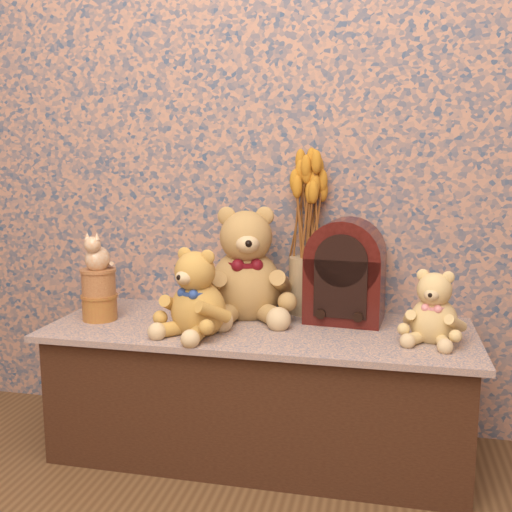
{
  "coord_description": "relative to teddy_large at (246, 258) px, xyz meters",
  "views": [
    {
      "loc": [
        0.4,
        -0.57,
        0.98
      ],
      "look_at": [
        0.0,
        1.19,
        0.67
      ],
      "focal_mm": 41.58,
      "sensor_mm": 36.0,
      "label": 1
    }
  ],
  "objects": [
    {
      "name": "dried_stalks",
      "position": [
        0.2,
        0.09,
        0.19
      ],
      "size": [
        0.24,
        0.24,
        0.39
      ],
      "primitive_type": null,
      "rotation": [
        0.0,
        0.0,
        0.19
      ],
      "color": "#C3781F",
      "rests_on": "ceramic_vase"
    },
    {
      "name": "teddy_medium",
      "position": [
        -0.1,
        -0.23,
        -0.06
      ],
      "size": [
        0.31,
        0.34,
        0.29
      ],
      "primitive_type": null,
      "rotation": [
        0.0,
        0.0,
        -0.37
      ],
      "color": "#BE8835",
      "rests_on": "display_shelf"
    },
    {
      "name": "cat_figurine",
      "position": [
        -0.47,
        -0.15,
        0.03
      ],
      "size": [
        0.1,
        0.11,
        0.13
      ],
      "primitive_type": null,
      "rotation": [
        0.0,
        0.0,
        0.03
      ],
      "color": "silver",
      "rests_on": "biscuit_tin_upper"
    },
    {
      "name": "teddy_large",
      "position": [
        0.0,
        0.0,
        0.0
      ],
      "size": [
        0.43,
        0.46,
        0.41
      ],
      "primitive_type": null,
      "rotation": [
        0.0,
        0.0,
        0.31
      ],
      "color": "#A4753F",
      "rests_on": "display_shelf"
    },
    {
      "name": "cathedral_radio",
      "position": [
        0.34,
        0.02,
        -0.03
      ],
      "size": [
        0.26,
        0.2,
        0.34
      ],
      "primitive_type": null,
      "rotation": [
        0.0,
        0.0,
        -0.09
      ],
      "color": "#3A0E0A",
      "rests_on": "display_shelf"
    },
    {
      "name": "ceramic_vase",
      "position": [
        0.2,
        0.09,
        -0.1
      ],
      "size": [
        0.13,
        0.13,
        0.2
      ],
      "primitive_type": "cylinder",
      "rotation": [
        0.0,
        0.0,
        0.12
      ],
      "color": "tan",
      "rests_on": "display_shelf"
    },
    {
      "name": "biscuit_tin_upper",
      "position": [
        -0.47,
        -0.15,
        -0.08
      ],
      "size": [
        0.12,
        0.12,
        0.09
      ],
      "primitive_type": "cylinder",
      "rotation": [
        0.0,
        0.0,
        0.04
      ],
      "color": "tan",
      "rests_on": "biscuit_tin_lower"
    },
    {
      "name": "teddy_small",
      "position": [
        0.61,
        -0.15,
        -0.09
      ],
      "size": [
        0.23,
        0.26,
        0.23
      ],
      "primitive_type": null,
      "rotation": [
        0.0,
        0.0,
        -0.26
      ],
      "color": "tan",
      "rests_on": "display_shelf"
    },
    {
      "name": "display_shelf",
      "position": [
        0.07,
        -0.11,
        -0.42
      ],
      "size": [
        1.36,
        0.53,
        0.43
      ],
      "primitive_type": "cube",
      "color": "#374A71",
      "rests_on": "ground"
    },
    {
      "name": "biscuit_tin_lower",
      "position": [
        -0.47,
        -0.15,
        -0.16
      ],
      "size": [
        0.13,
        0.13,
        0.08
      ],
      "primitive_type": "cylinder",
      "rotation": [
        0.0,
        0.0,
        -0.14
      ],
      "color": "gold",
      "rests_on": "display_shelf"
    }
  ]
}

